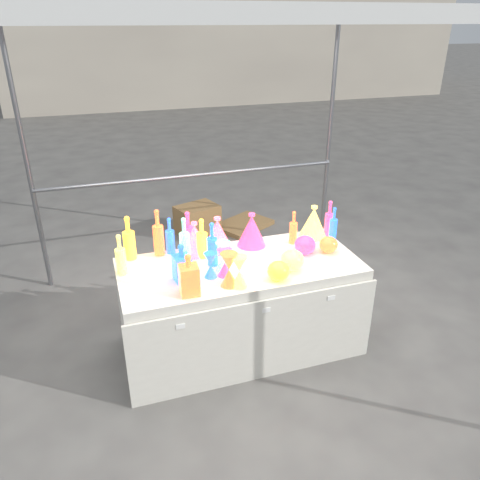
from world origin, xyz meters
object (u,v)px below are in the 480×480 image
object	(u,v)px
display_table	(240,307)
lampshade_0	(195,238)
hourglass_0	(229,270)
globe_0	(278,272)
cardboard_box_closed	(197,220)
bottle_0	(129,238)

from	to	relation	value
display_table	lampshade_0	bearing A→B (deg)	133.63
hourglass_0	globe_0	xyz separation A→B (m)	(0.35, -0.04, -0.06)
lampshade_0	hourglass_0	bearing A→B (deg)	-88.91
cardboard_box_closed	globe_0	distance (m)	2.65
cardboard_box_closed	globe_0	bearing A→B (deg)	-109.13
bottle_0	globe_0	bearing A→B (deg)	-34.63
display_table	globe_0	world-z (taller)	globe_0
globe_0	lampshade_0	xyz separation A→B (m)	(-0.46, 0.58, 0.07)
bottle_0	hourglass_0	distance (m)	0.86
lampshade_0	bottle_0	bearing A→B (deg)	161.66
cardboard_box_closed	lampshade_0	size ratio (longest dim) A/B	1.84
bottle_0	hourglass_0	world-z (taller)	bottle_0
display_table	globe_0	xyz separation A→B (m)	(0.18, -0.30, 0.44)
bottle_0	globe_0	world-z (taller)	bottle_0
cardboard_box_closed	bottle_0	bearing A→B (deg)	-135.50
bottle_0	lampshade_0	world-z (taller)	bottle_0
display_table	cardboard_box_closed	distance (m)	2.29
cardboard_box_closed	display_table	bearing A→B (deg)	-113.76
lampshade_0	cardboard_box_closed	bearing A→B (deg)	66.47
hourglass_0	globe_0	world-z (taller)	hourglass_0
globe_0	display_table	bearing A→B (deg)	121.76
display_table	hourglass_0	distance (m)	0.58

